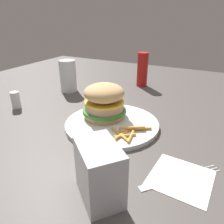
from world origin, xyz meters
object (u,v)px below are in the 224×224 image
object	(u,v)px
drink_glass	(68,78)
salt_shaker	(16,100)
plate	(112,124)
ketchup_bottle	(142,70)
sandwich	(104,101)
fries_pile	(128,133)
fork	(182,176)
napkin	(181,178)
napkin_dispenser	(99,172)

from	to	relation	value
drink_glass	salt_shaker	world-z (taller)	drink_glass
plate	ketchup_bottle	xyz separation A→B (m)	(-0.38, -0.05, 0.06)
plate	sandwich	size ratio (longest dim) A/B	2.06
sandwich	fries_pile	xyz separation A→B (m)	(0.06, 0.10, -0.04)
ketchup_bottle	drink_glass	bearing A→B (deg)	-49.53
fries_pile	salt_shaker	xyz separation A→B (m)	(-0.01, -0.40, 0.01)
fork	salt_shaker	world-z (taller)	salt_shaker
fork	salt_shaker	bearing A→B (deg)	-99.19
sandwich	fork	bearing A→B (deg)	59.87
sandwich	drink_glass	world-z (taller)	drink_glass
fries_pile	drink_glass	distance (m)	0.42
salt_shaker	fries_pile	bearing A→B (deg)	88.95
sandwich	napkin	world-z (taller)	sandwich
plate	napkin_dispenser	size ratio (longest dim) A/B	2.54
sandwich	fries_pile	bearing A→B (deg)	58.06
fork	napkin	bearing A→B (deg)	-42.92
ketchup_bottle	napkin_dispenser	bearing A→B (deg)	13.90
plate	fork	world-z (taller)	plate
napkin_dispenser	ketchup_bottle	size ratio (longest dim) A/B	0.72
fork	drink_glass	bearing A→B (deg)	-121.36
sandwich	fries_pile	size ratio (longest dim) A/B	1.15
fries_pile	napkin_dispenser	distance (m)	0.19
drink_glass	salt_shaker	xyz separation A→B (m)	(0.22, -0.05, -0.03)
fork	drink_glass	xyz separation A→B (m)	(-0.30, -0.50, 0.05)
ketchup_bottle	salt_shaker	xyz separation A→B (m)	(0.41, -0.28, -0.04)
napkin	fries_pile	bearing A→B (deg)	-119.39
fries_pile	napkin	bearing A→B (deg)	60.61
drink_glass	fork	bearing A→B (deg)	58.64
drink_glass	salt_shaker	size ratio (longest dim) A/B	2.21
sandwich	salt_shaker	bearing A→B (deg)	-79.49
salt_shaker	ketchup_bottle	bearing A→B (deg)	145.95
fork	ketchup_bottle	size ratio (longest dim) A/B	0.99
fries_pile	fork	bearing A→B (deg)	61.14
sandwich	napkin_dispenser	bearing A→B (deg)	27.66
napkin_dispenser	salt_shaker	world-z (taller)	napkin_dispenser
napkin	salt_shaker	bearing A→B (deg)	-99.33
ketchup_bottle	salt_shaker	size ratio (longest dim) A/B	2.52
fries_pile	drink_glass	xyz separation A→B (m)	(-0.22, -0.35, 0.04)
sandwich	drink_glass	bearing A→B (deg)	-122.54
plate	fries_pile	world-z (taller)	fries_pile
fries_pile	plate	bearing A→B (deg)	-122.77
sandwich	napkin_dispenser	size ratio (longest dim) A/B	1.23
fries_pile	ketchup_bottle	distance (m)	0.44
fries_pile	fork	world-z (taller)	fries_pile
sandwich	napkin	bearing A→B (deg)	59.55
plate	fork	bearing A→B (deg)	59.91
sandwich	salt_shaker	world-z (taller)	sandwich
sandwich	fries_pile	distance (m)	0.13
sandwich	salt_shaker	xyz separation A→B (m)	(0.06, -0.30, -0.03)
napkin	plate	bearing A→B (deg)	-120.46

